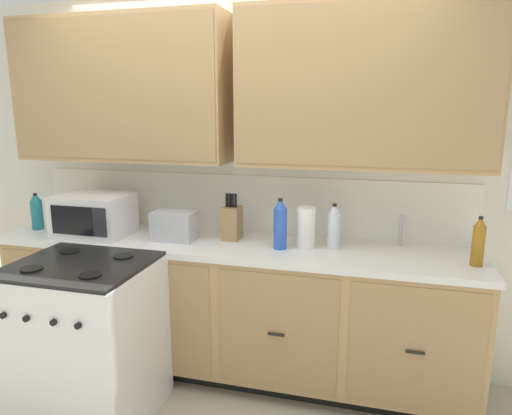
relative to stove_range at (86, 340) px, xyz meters
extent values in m
plane|color=#B2A893|center=(0.67, 0.33, -0.47)|extent=(8.00, 8.00, 0.00)
cube|color=silver|center=(0.67, 0.96, 0.80)|extent=(4.29, 0.05, 2.53)
cube|color=white|center=(0.67, 0.93, 0.66)|extent=(3.09, 0.01, 0.40)
cube|color=tan|center=(-0.12, 0.76, 1.44)|extent=(1.50, 0.34, 0.95)
cube|color=#A58052|center=(-0.12, 0.59, 1.44)|extent=(1.47, 0.01, 0.89)
cube|color=tan|center=(1.47, 0.76, 1.44)|extent=(1.50, 0.34, 0.95)
cube|color=#A58052|center=(1.47, 0.59, 1.44)|extent=(1.47, 0.01, 0.89)
cube|color=black|center=(0.67, 0.66, -0.42)|extent=(3.03, 0.48, 0.10)
cube|color=tan|center=(0.67, 0.63, 0.02)|extent=(3.09, 0.60, 0.79)
cube|color=#A88354|center=(-0.48, 0.33, 0.02)|extent=(0.71, 0.01, 0.73)
cube|color=black|center=(-0.48, 0.31, 0.02)|extent=(0.10, 0.01, 0.01)
cube|color=#A88354|center=(0.29, 0.33, 0.02)|extent=(0.71, 0.01, 0.73)
cube|color=black|center=(0.29, 0.31, 0.02)|extent=(0.10, 0.01, 0.01)
cube|color=#A88354|center=(1.06, 0.33, 0.02)|extent=(0.71, 0.01, 0.73)
cube|color=black|center=(1.06, 0.31, 0.02)|extent=(0.10, 0.01, 0.01)
cube|color=#A88354|center=(1.83, 0.33, 0.02)|extent=(0.71, 0.01, 0.73)
cube|color=black|center=(1.83, 0.31, 0.02)|extent=(0.10, 0.01, 0.01)
cube|color=white|center=(0.67, 0.63, 0.44)|extent=(3.12, 0.63, 0.04)
cube|color=#A8AAAF|center=(1.74, 0.66, 0.45)|extent=(0.56, 0.38, 0.02)
cube|color=white|center=(0.00, 0.00, -0.01)|extent=(0.76, 0.66, 0.92)
cube|color=black|center=(0.00, 0.00, 0.46)|extent=(0.74, 0.65, 0.02)
cylinder|color=black|center=(-0.18, -0.16, 0.47)|extent=(0.12, 0.12, 0.01)
cylinder|color=black|center=(0.18, -0.16, 0.47)|extent=(0.12, 0.12, 0.01)
cylinder|color=black|center=(-0.18, 0.16, 0.47)|extent=(0.12, 0.12, 0.01)
cylinder|color=black|center=(0.18, 0.16, 0.47)|extent=(0.12, 0.12, 0.01)
cylinder|color=black|center=(-0.22, -0.34, 0.28)|extent=(0.03, 0.02, 0.03)
cylinder|color=black|center=(-0.08, -0.34, 0.28)|extent=(0.03, 0.02, 0.03)
cylinder|color=black|center=(0.08, -0.34, 0.28)|extent=(0.03, 0.02, 0.03)
cylinder|color=black|center=(0.22, -0.34, 0.28)|extent=(0.03, 0.02, 0.03)
cube|color=white|center=(-0.28, 0.57, 0.60)|extent=(0.48, 0.36, 0.28)
cube|color=black|center=(-0.32, 0.39, 0.60)|extent=(0.31, 0.01, 0.19)
cube|color=#28282D|center=(-0.12, 0.39, 0.60)|extent=(0.10, 0.01, 0.19)
cube|color=#B7B7BC|center=(0.30, 0.60, 0.56)|extent=(0.28, 0.18, 0.19)
cube|color=black|center=(0.25, 0.60, 0.65)|extent=(0.02, 0.13, 0.01)
cube|color=black|center=(0.35, 0.60, 0.65)|extent=(0.02, 0.13, 0.01)
cube|color=#9C794E|center=(0.67, 0.71, 0.57)|extent=(0.11, 0.14, 0.22)
cylinder|color=black|center=(0.64, 0.70, 0.73)|extent=(0.02, 0.02, 0.09)
cylinder|color=black|center=(0.66, 0.70, 0.73)|extent=(0.02, 0.02, 0.09)
cylinder|color=black|center=(0.68, 0.70, 0.73)|extent=(0.02, 0.02, 0.09)
cylinder|color=black|center=(0.70, 0.70, 0.73)|extent=(0.02, 0.02, 0.09)
cylinder|color=#B2B5BA|center=(1.74, 0.84, 0.56)|extent=(0.02, 0.02, 0.20)
cylinder|color=white|center=(1.17, 0.65, 0.59)|extent=(0.12, 0.12, 0.26)
cylinder|color=blue|center=(1.02, 0.59, 0.59)|extent=(0.08, 0.08, 0.26)
cone|color=blue|center=(1.02, 0.59, 0.75)|extent=(0.07, 0.07, 0.06)
cylinder|color=black|center=(1.02, 0.59, 0.77)|extent=(0.03, 0.03, 0.02)
cylinder|color=#1E707A|center=(-0.77, 0.59, 0.57)|extent=(0.08, 0.08, 0.21)
cone|color=#1E707A|center=(-0.77, 0.59, 0.70)|extent=(0.07, 0.07, 0.05)
cylinder|color=black|center=(-0.77, 0.59, 0.71)|extent=(0.03, 0.03, 0.02)
cylinder|color=silver|center=(1.34, 0.68, 0.57)|extent=(0.08, 0.08, 0.23)
cone|color=silver|center=(1.34, 0.68, 0.71)|extent=(0.07, 0.07, 0.06)
cylinder|color=black|center=(1.34, 0.68, 0.74)|extent=(0.03, 0.03, 0.02)
cylinder|color=#9E6619|center=(2.14, 0.56, 0.57)|extent=(0.07, 0.07, 0.23)
cone|color=#9E6619|center=(2.14, 0.56, 0.71)|extent=(0.06, 0.06, 0.06)
cylinder|color=black|center=(2.14, 0.56, 0.73)|extent=(0.02, 0.02, 0.02)
camera|label=1|loc=(1.59, -2.10, 1.32)|focal=32.21mm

